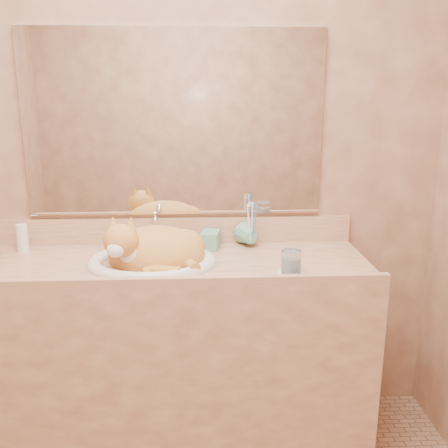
{
  "coord_description": "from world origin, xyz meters",
  "views": [
    {
      "loc": [
        0.11,
        -1.23,
        1.52
      ],
      "look_at": [
        0.2,
        0.7,
        1.01
      ],
      "focal_mm": 40.0,
      "sensor_mm": 36.0,
      "label": 1
    }
  ],
  "objects_px": {
    "soap_dispenser": "(208,233)",
    "toothbrush_cup": "(252,239)",
    "cat": "(152,248)",
    "water_glass": "(291,262)",
    "sink_basin": "(151,245)",
    "vanity_counter": "(177,354)"
  },
  "relations": [
    {
      "from": "toothbrush_cup",
      "to": "water_glass",
      "type": "relative_size",
      "value": 1.16
    },
    {
      "from": "cat",
      "to": "water_glass",
      "type": "height_order",
      "value": "cat"
    },
    {
      "from": "vanity_counter",
      "to": "water_glass",
      "type": "xyz_separation_m",
      "value": [
        0.45,
        -0.18,
        0.48
      ]
    },
    {
      "from": "vanity_counter",
      "to": "cat",
      "type": "height_order",
      "value": "cat"
    },
    {
      "from": "toothbrush_cup",
      "to": "water_glass",
      "type": "bearing_deg",
      "value": -71.11
    },
    {
      "from": "toothbrush_cup",
      "to": "vanity_counter",
      "type": "bearing_deg",
      "value": -154.46
    },
    {
      "from": "sink_basin",
      "to": "cat",
      "type": "distance_m",
      "value": 0.02
    },
    {
      "from": "sink_basin",
      "to": "water_glass",
      "type": "relative_size",
      "value": 5.78
    },
    {
      "from": "cat",
      "to": "toothbrush_cup",
      "type": "xyz_separation_m",
      "value": [
        0.42,
        0.18,
        -0.02
      ]
    },
    {
      "from": "sink_basin",
      "to": "toothbrush_cup",
      "type": "xyz_separation_m",
      "value": [
        0.42,
        0.18,
        -0.03
      ]
    },
    {
      "from": "cat",
      "to": "toothbrush_cup",
      "type": "bearing_deg",
      "value": 28.54
    },
    {
      "from": "cat",
      "to": "sink_basin",
      "type": "bearing_deg",
      "value": -92.03
    },
    {
      "from": "cat",
      "to": "water_glass",
      "type": "xyz_separation_m",
      "value": [
        0.54,
        -0.16,
        -0.01
      ]
    },
    {
      "from": "toothbrush_cup",
      "to": "sink_basin",
      "type": "bearing_deg",
      "value": -157.01
    },
    {
      "from": "vanity_counter",
      "to": "toothbrush_cup",
      "type": "height_order",
      "value": "toothbrush_cup"
    },
    {
      "from": "sink_basin",
      "to": "cat",
      "type": "height_order",
      "value": "cat"
    },
    {
      "from": "toothbrush_cup",
      "to": "cat",
      "type": "bearing_deg",
      "value": -157.53
    },
    {
      "from": "soap_dispenser",
      "to": "toothbrush_cup",
      "type": "bearing_deg",
      "value": 21.47
    },
    {
      "from": "vanity_counter",
      "to": "toothbrush_cup",
      "type": "xyz_separation_m",
      "value": [
        0.33,
        0.16,
        0.47
      ]
    },
    {
      "from": "vanity_counter",
      "to": "sink_basin",
      "type": "relative_size",
      "value": 3.14
    },
    {
      "from": "cat",
      "to": "toothbrush_cup",
      "type": "distance_m",
      "value": 0.46
    },
    {
      "from": "toothbrush_cup",
      "to": "soap_dispenser",
      "type": "bearing_deg",
      "value": -169.99
    }
  ]
}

